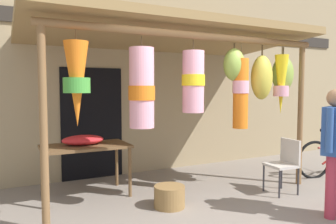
# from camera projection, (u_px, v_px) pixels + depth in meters

# --- Properties ---
(ground_plane) EXTENTS (30.00, 30.00, 0.00)m
(ground_plane) POSITION_uv_depth(u_px,v_px,m) (203.00, 208.00, 4.45)
(ground_plane) COLOR gray
(shop_facade) EXTENTS (11.76, 0.29, 4.53)m
(shop_facade) POSITION_uv_depth(u_px,v_px,m) (139.00, 56.00, 6.34)
(shop_facade) COLOR #9E8966
(shop_facade) RESTS_ON ground_plane
(market_stall_canopy) EXTENTS (4.58, 2.65, 2.63)m
(market_stall_canopy) POSITION_uv_depth(u_px,v_px,m) (174.00, 52.00, 5.22)
(market_stall_canopy) COLOR brown
(market_stall_canopy) RESTS_ON ground_plane
(display_table) EXTENTS (1.28, 0.74, 0.78)m
(display_table) POSITION_uv_depth(u_px,v_px,m) (85.00, 151.00, 4.89)
(display_table) COLOR brown
(display_table) RESTS_ON ground_plane
(flower_heap_on_table) EXTENTS (0.62, 0.44, 0.14)m
(flower_heap_on_table) POSITION_uv_depth(u_px,v_px,m) (84.00, 140.00, 4.92)
(flower_heap_on_table) COLOR red
(flower_heap_on_table) RESTS_ON display_table
(folding_chair) EXTENTS (0.43, 0.43, 0.84)m
(folding_chair) POSITION_uv_depth(u_px,v_px,m) (285.00, 161.00, 5.08)
(folding_chair) COLOR beige
(folding_chair) RESTS_ON ground_plane
(wicker_basket_by_table) EXTENTS (0.42, 0.42, 0.30)m
(wicker_basket_by_table) POSITION_uv_depth(u_px,v_px,m) (169.00, 196.00, 4.47)
(wicker_basket_by_table) COLOR olive
(wicker_basket_by_table) RESTS_ON ground_plane
(customer_foreground) EXTENTS (0.55, 0.36, 1.62)m
(customer_foreground) POSITION_uv_depth(u_px,v_px,m) (334.00, 142.00, 4.10)
(customer_foreground) COLOR #B23347
(customer_foreground) RESTS_ON ground_plane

